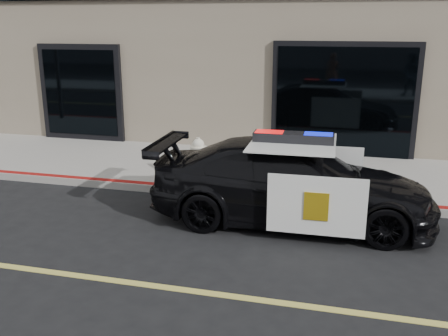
# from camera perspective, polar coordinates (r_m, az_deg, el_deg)

# --- Properties ---
(ground) EXTENTS (120.00, 120.00, 0.00)m
(ground) POSITION_cam_1_polar(r_m,az_deg,el_deg) (6.32, 20.41, -16.00)
(ground) COLOR black
(ground) RESTS_ON ground
(sidewalk_n) EXTENTS (60.00, 3.50, 0.15)m
(sidewalk_n) POSITION_cam_1_polar(r_m,az_deg,el_deg) (11.10, 17.95, -1.33)
(sidewalk_n) COLOR gray
(sidewalk_n) RESTS_ON ground
(police_car) EXTENTS (2.29, 4.82, 1.55)m
(police_car) POSITION_cam_1_polar(r_m,az_deg,el_deg) (8.47, 7.77, -1.62)
(police_car) COLOR black
(police_car) RESTS_ON ground
(fire_hydrant) EXTENTS (0.39, 0.55, 0.87)m
(fire_hydrant) POSITION_cam_1_polar(r_m,az_deg,el_deg) (10.34, -2.96, 0.98)
(fire_hydrant) COLOR silver
(fire_hydrant) RESTS_ON sidewalk_n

